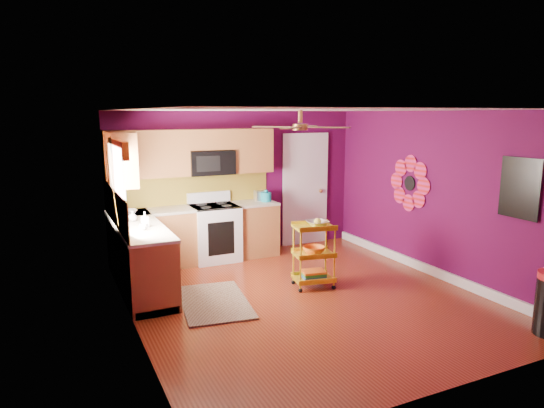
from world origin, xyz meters
TOP-DOWN VIEW (x-y plane):
  - ground at (0.00, 0.00)m, footprint 5.00×5.00m
  - room_envelope at (0.03, 0.00)m, footprint 4.54×5.04m
  - lower_cabinets at (-1.35, 1.82)m, footprint 2.81×2.31m
  - electric_range at (-0.55, 2.17)m, footprint 0.76×0.66m
  - upper_cabinetry at (-1.24, 2.17)m, footprint 2.80×2.30m
  - left_window at (-2.22, 1.05)m, footprint 0.08×1.35m
  - panel_door at (1.35, 2.47)m, footprint 0.95×0.11m
  - right_wall_art at (2.23, -0.34)m, footprint 0.04×2.74m
  - ceiling_fan at (0.00, 0.20)m, footprint 1.01×1.01m
  - shag_rug at (-1.18, 0.35)m, footprint 1.03×1.49m
  - rolling_cart at (0.31, 0.31)m, footprint 0.62×0.50m
  - teal_kettle at (0.40, 2.15)m, footprint 0.18×0.18m
  - toaster at (0.35, 2.27)m, footprint 0.22×0.15m
  - soap_bottle_a at (-1.89, 1.11)m, footprint 0.09×0.10m
  - soap_bottle_b at (-1.98, 1.53)m, footprint 0.12×0.12m
  - counter_dish at (-1.95, 2.08)m, footprint 0.26×0.26m
  - counter_cup at (-1.95, 0.93)m, footprint 0.11×0.11m

SIDE VIEW (x-z plane):
  - ground at x=0.00m, z-range 0.00..0.00m
  - shag_rug at x=-1.18m, z-range 0.00..0.02m
  - lower_cabinets at x=-1.35m, z-range -0.04..0.90m
  - electric_range at x=-0.55m, z-range -0.08..1.05m
  - rolling_cart at x=0.31m, z-range 0.01..1.02m
  - counter_dish at x=-1.95m, z-range 0.94..1.00m
  - counter_cup at x=-1.95m, z-range 0.94..1.03m
  - soap_bottle_b at x=-1.98m, z-range 0.94..1.09m
  - teal_kettle at x=0.40m, z-range 0.92..1.13m
  - panel_door at x=1.35m, z-range -0.05..2.10m
  - toaster at x=0.35m, z-range 0.94..1.12m
  - soap_bottle_a at x=-1.89m, z-range 0.94..1.15m
  - right_wall_art at x=2.23m, z-range 0.92..1.96m
  - room_envelope at x=0.03m, z-range 0.37..2.89m
  - left_window at x=-2.22m, z-range 1.20..2.28m
  - upper_cabinetry at x=-1.24m, z-range 1.17..2.43m
  - ceiling_fan at x=0.00m, z-range 2.16..2.42m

